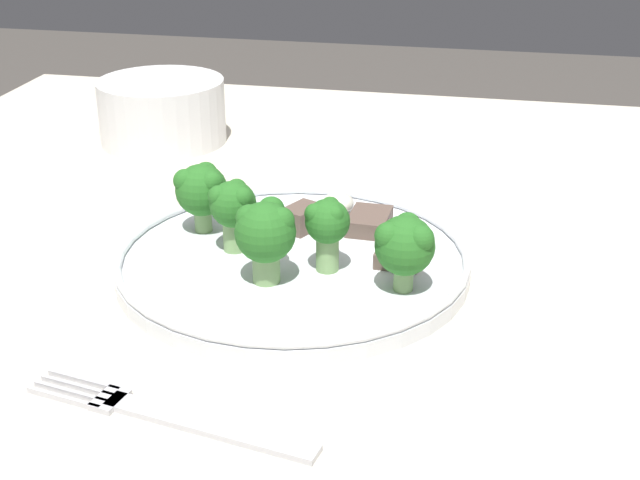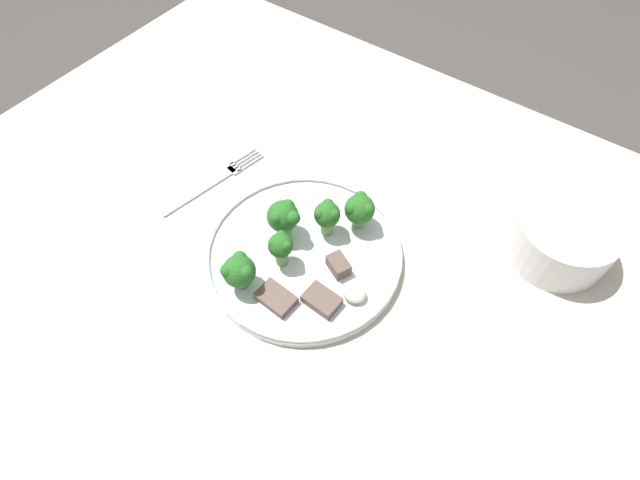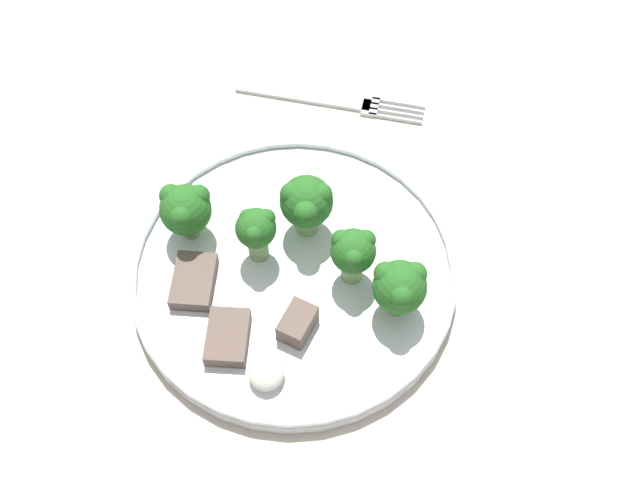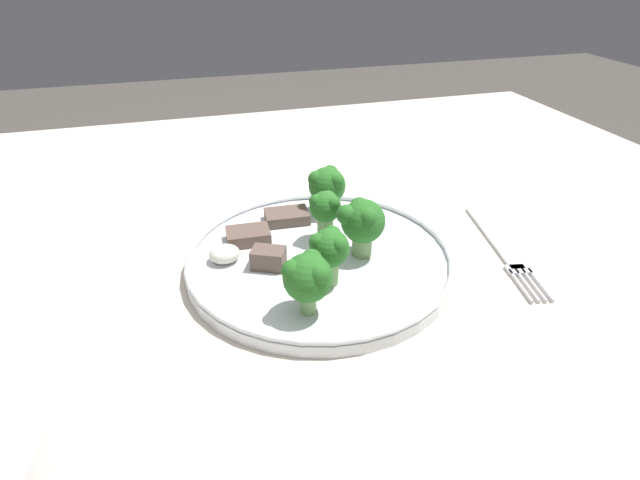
{
  "view_description": "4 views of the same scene",
  "coord_description": "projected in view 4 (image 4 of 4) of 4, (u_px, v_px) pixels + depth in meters",
  "views": [
    {
      "loc": [
        -0.55,
        -0.11,
        1.02
      ],
      "look_at": [
        0.03,
        0.01,
        0.74
      ],
      "focal_mm": 50.0,
      "sensor_mm": 36.0,
      "label": 1
    },
    {
      "loc": [
        0.28,
        -0.26,
        1.29
      ],
      "look_at": [
        0.05,
        0.06,
        0.74
      ],
      "focal_mm": 28.0,
      "sensor_mm": 36.0,
      "label": 2
    },
    {
      "loc": [
        0.35,
        0.06,
        1.26
      ],
      "look_at": [
        0.04,
        0.06,
        0.77
      ],
      "focal_mm": 42.0,
      "sensor_mm": 36.0,
      "label": 3
    },
    {
      "loc": [
        0.16,
        0.45,
        1.0
      ],
      "look_at": [
        0.04,
        0.03,
        0.74
      ],
      "focal_mm": 28.0,
      "sensor_mm": 36.0,
      "label": 4
    }
  ],
  "objects": [
    {
      "name": "table",
      "position": [
        345.0,
        308.0,
        0.6
      ],
      "size": [
        1.13,
        1.03,
        0.71
      ],
      "color": "beige",
      "rests_on": "ground_plane"
    },
    {
      "name": "dinner_plate",
      "position": [
        320.0,
        258.0,
        0.51
      ],
      "size": [
        0.27,
        0.27,
        0.02
      ],
      "color": "white",
      "rests_on": "table"
    },
    {
      "name": "fork",
      "position": [
        502.0,
        248.0,
        0.54
      ],
      "size": [
        0.05,
        0.19,
        0.0
      ],
      "color": "silver",
      "rests_on": "table"
    },
    {
      "name": "broccoli_floret_near_rim_left",
      "position": [
        327.0,
        185.0,
        0.57
      ],
      "size": [
        0.04,
        0.04,
        0.06
      ],
      "color": "#7FA866",
      "rests_on": "dinner_plate"
    },
    {
      "name": "broccoli_floret_center_left",
      "position": [
        329.0,
        249.0,
        0.45
      ],
      "size": [
        0.04,
        0.04,
        0.06
      ],
      "color": "#7FA866",
      "rests_on": "dinner_plate"
    },
    {
      "name": "broccoli_floret_back_left",
      "position": [
        359.0,
        222.0,
        0.49
      ],
      "size": [
        0.05,
        0.04,
        0.06
      ],
      "color": "#7FA866",
      "rests_on": "dinner_plate"
    },
    {
      "name": "broccoli_floret_front_left",
      "position": [
        325.0,
        209.0,
        0.52
      ],
      "size": [
        0.03,
        0.03,
        0.06
      ],
      "color": "#7FA866",
      "rests_on": "dinner_plate"
    },
    {
      "name": "broccoli_floret_center_back",
      "position": [
        308.0,
        277.0,
        0.41
      ],
      "size": [
        0.04,
        0.04,
        0.06
      ],
      "color": "#7FA866",
      "rests_on": "dinner_plate"
    },
    {
      "name": "meat_slice_front_slice",
      "position": [
        248.0,
        236.0,
        0.53
      ],
      "size": [
        0.05,
        0.03,
        0.01
      ],
      "color": "brown",
      "rests_on": "dinner_plate"
    },
    {
      "name": "meat_slice_middle_slice",
      "position": [
        268.0,
        258.0,
        0.49
      ],
      "size": [
        0.04,
        0.03,
        0.02
      ],
      "color": "brown",
      "rests_on": "dinner_plate"
    },
    {
      "name": "meat_slice_rear_slice",
      "position": [
        287.0,
        216.0,
        0.57
      ],
      "size": [
        0.05,
        0.04,
        0.01
      ],
      "color": "brown",
      "rests_on": "dinner_plate"
    },
    {
      "name": "sauce_dollop",
      "position": [
        224.0,
        254.0,
        0.5
      ],
      "size": [
        0.03,
        0.03,
        0.02
      ],
      "color": "silver",
      "rests_on": "dinner_plate"
    }
  ]
}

